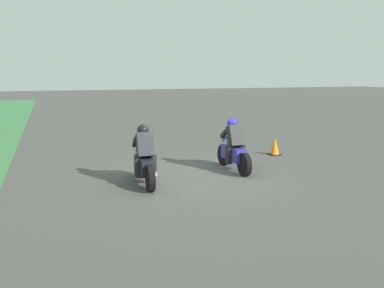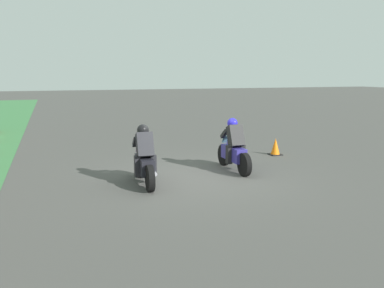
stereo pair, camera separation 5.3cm
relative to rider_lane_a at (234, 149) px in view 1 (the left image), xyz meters
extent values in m
plane|color=#484743|center=(-0.43, 1.32, -0.62)|extent=(120.00, 120.00, 0.00)
cylinder|color=black|center=(0.70, 0.00, -0.30)|extent=(0.64, 0.15, 0.64)
cylinder|color=black|center=(-0.70, 0.01, -0.30)|extent=(0.64, 0.15, 0.64)
cube|color=navy|center=(0.00, 0.00, -0.12)|extent=(1.10, 0.33, 0.40)
ellipsoid|color=navy|center=(0.10, 0.00, 0.18)|extent=(0.48, 0.30, 0.24)
cube|color=red|center=(-0.51, 0.01, -0.10)|extent=(0.06, 0.16, 0.08)
cylinder|color=#A5A5AD|center=(-0.35, -0.16, -0.25)|extent=(0.42, 0.10, 0.10)
cube|color=black|center=(-0.10, 0.00, 0.40)|extent=(0.49, 0.40, 0.66)
sphere|color=#2723C2|center=(0.12, 0.00, 0.74)|extent=(0.30, 0.30, 0.30)
cube|color=slate|center=(0.50, 0.00, 0.22)|extent=(0.16, 0.26, 0.23)
cube|color=black|center=(-0.11, 0.20, -0.12)|extent=(0.18, 0.14, 0.52)
cube|color=black|center=(-0.12, -0.20, -0.12)|extent=(0.18, 0.14, 0.52)
cube|color=black|center=(0.29, 0.18, 0.42)|extent=(0.39, 0.10, 0.31)
cube|color=black|center=(0.28, -0.18, 0.42)|extent=(0.39, 0.10, 0.31)
cylinder|color=black|center=(0.15, 2.71, -0.30)|extent=(0.65, 0.17, 0.64)
cylinder|color=black|center=(-1.25, 2.77, -0.30)|extent=(0.65, 0.17, 0.64)
cube|color=black|center=(-0.55, 2.74, -0.12)|extent=(1.11, 0.37, 0.40)
ellipsoid|color=black|center=(-0.45, 2.73, 0.18)|extent=(0.49, 0.32, 0.24)
cube|color=red|center=(-1.06, 2.76, -0.10)|extent=(0.07, 0.16, 0.08)
cylinder|color=#A5A5AD|center=(-0.91, 2.60, -0.25)|extent=(0.42, 0.12, 0.10)
cube|color=#222227|center=(-0.65, 2.74, 0.40)|extent=(0.50, 0.42, 0.66)
sphere|color=black|center=(-0.43, 2.73, 0.74)|extent=(0.31, 0.31, 0.30)
cube|color=slate|center=(-0.05, 2.72, 0.22)|extent=(0.17, 0.27, 0.23)
cube|color=#222227|center=(-0.66, 2.94, -0.12)|extent=(0.19, 0.15, 0.52)
cube|color=#222227|center=(-0.68, 2.54, -0.12)|extent=(0.19, 0.15, 0.52)
cube|color=#222227|center=(-0.26, 2.91, 0.42)|extent=(0.39, 0.12, 0.31)
cube|color=#222227|center=(-0.28, 2.55, 0.42)|extent=(0.39, 0.12, 0.31)
cube|color=black|center=(1.56, -2.31, -0.61)|extent=(0.40, 0.40, 0.03)
cone|color=orange|center=(1.56, -2.31, -0.33)|extent=(0.32, 0.32, 0.58)
camera|label=1|loc=(-10.20, 4.93, 2.14)|focal=37.45mm
camera|label=2|loc=(-10.21, 4.88, 2.14)|focal=37.45mm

